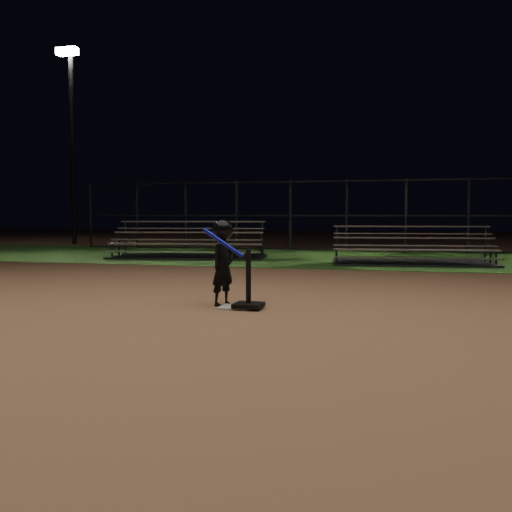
{
  "coord_description": "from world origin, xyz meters",
  "views": [
    {
      "loc": [
        2.38,
        -7.74,
        1.28
      ],
      "look_at": [
        0.0,
        1.0,
        0.65
      ],
      "focal_mm": 41.59,
      "sensor_mm": 36.0,
      "label": 1
    }
  ],
  "objects_px": {
    "home_plate": "(237,307)",
    "light_pole_left": "(71,129)",
    "bleacher_left": "(189,250)",
    "child_batter": "(223,260)",
    "batting_tee": "(248,297)",
    "bleacher_right": "(412,257)"
  },
  "relations": [
    {
      "from": "bleacher_left",
      "to": "light_pole_left",
      "type": "height_order",
      "value": "light_pole_left"
    },
    {
      "from": "home_plate",
      "to": "bleacher_right",
      "type": "bearing_deg",
      "value": 74.18
    },
    {
      "from": "home_plate",
      "to": "batting_tee",
      "type": "height_order",
      "value": "batting_tee"
    },
    {
      "from": "bleacher_left",
      "to": "batting_tee",
      "type": "bearing_deg",
      "value": -72.94
    },
    {
      "from": "home_plate",
      "to": "batting_tee",
      "type": "distance_m",
      "value": 0.25
    },
    {
      "from": "bleacher_left",
      "to": "child_batter",
      "type": "bearing_deg",
      "value": -74.74
    },
    {
      "from": "child_batter",
      "to": "home_plate",
      "type": "bearing_deg",
      "value": -95.76
    },
    {
      "from": "home_plate",
      "to": "child_batter",
      "type": "relative_size",
      "value": 0.37
    },
    {
      "from": "home_plate",
      "to": "batting_tee",
      "type": "relative_size",
      "value": 0.57
    },
    {
      "from": "home_plate",
      "to": "light_pole_left",
      "type": "relative_size",
      "value": 0.05
    },
    {
      "from": "child_batter",
      "to": "bleacher_left",
      "type": "xyz_separation_m",
      "value": [
        -3.91,
        8.51,
        -0.42
      ]
    },
    {
      "from": "batting_tee",
      "to": "child_batter",
      "type": "height_order",
      "value": "child_batter"
    },
    {
      "from": "light_pole_left",
      "to": "child_batter",
      "type": "bearing_deg",
      "value": -51.54
    },
    {
      "from": "bleacher_right",
      "to": "light_pole_left",
      "type": "bearing_deg",
      "value": 146.58
    },
    {
      "from": "home_plate",
      "to": "light_pole_left",
      "type": "xyz_separation_m",
      "value": [
        -12.0,
        14.94,
        4.93
      ]
    },
    {
      "from": "home_plate",
      "to": "light_pole_left",
      "type": "distance_m",
      "value": 19.79
    },
    {
      "from": "child_batter",
      "to": "batting_tee",
      "type": "bearing_deg",
      "value": -90.79
    },
    {
      "from": "batting_tee",
      "to": "light_pole_left",
      "type": "bearing_deg",
      "value": 129.08
    },
    {
      "from": "home_plate",
      "to": "bleacher_right",
      "type": "relative_size",
      "value": 0.11
    },
    {
      "from": "child_batter",
      "to": "bleacher_right",
      "type": "height_order",
      "value": "child_batter"
    },
    {
      "from": "batting_tee",
      "to": "light_pole_left",
      "type": "height_order",
      "value": "light_pole_left"
    },
    {
      "from": "child_batter",
      "to": "bleacher_right",
      "type": "distance_m",
      "value": 8.27
    }
  ]
}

